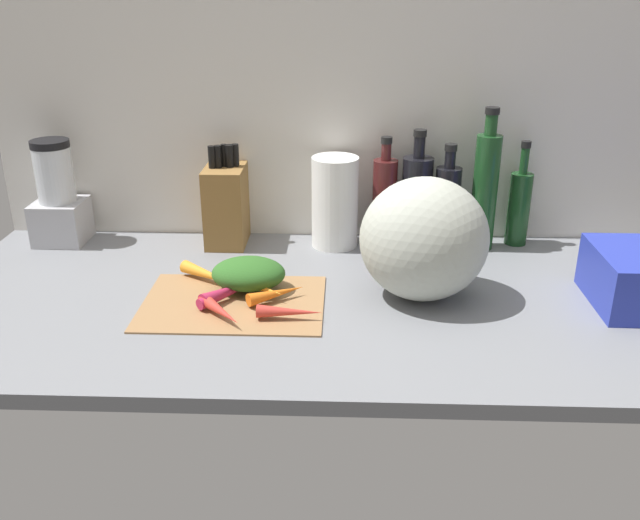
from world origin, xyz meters
TOP-DOWN VIEW (x-y plane):
  - ground_plane at (0.00, 0.00)cm, footprint 170.00×80.00cm
  - wall_back at (0.00, 38.50)cm, footprint 170.00×3.00cm
  - cutting_board at (-18.91, -5.19)cm, footprint 37.97×27.66cm
  - carrot_0 at (-6.46, -12.67)cm, footprint 13.12×2.93cm
  - carrot_1 at (-15.44, -1.31)cm, footprint 15.90×12.05cm
  - carrot_2 at (-19.63, -3.67)cm, footprint 12.63×14.06cm
  - carrot_3 at (-9.89, -4.46)cm, footprint 12.32×9.33cm
  - carrot_4 at (-20.25, -12.84)cm, footprint 10.69×11.94cm
  - carrot_5 at (-25.52, 4.12)cm, footprint 15.08×12.06cm
  - carrot_6 at (-20.57, -4.33)cm, footprint 10.25×11.61cm
  - carrot_greens_pile at (-16.41, 1.14)cm, footprint 16.00×12.31cm
  - winter_squash at (20.72, 0.35)cm, footprint 26.85×24.45cm
  - knife_block at (-25.68, 31.28)cm, footprint 9.77×16.71cm
  - blender_appliance at (-68.39, 29.53)cm, footprint 12.37×12.37cm
  - paper_towel_roll at (1.73, 29.50)cm, footprint 11.60×11.60cm
  - bottle_0 at (14.12, 30.91)cm, footprint 6.14×6.14cm
  - bottle_1 at (22.04, 30.41)cm, footprint 7.59×7.59cm
  - bottle_2 at (29.48, 29.21)cm, footprint 6.32×6.32cm
  - bottle_3 at (38.49, 29.18)cm, footprint 6.17×6.17cm
  - bottle_4 at (48.09, 32.39)cm, footprint 5.53×5.53cm

SIDE VIEW (x-z plane):
  - ground_plane at x=0.00cm, z-range -3.00..0.00cm
  - cutting_board at x=-18.91cm, z-range 0.00..0.80cm
  - carrot_2 at x=-19.63cm, z-range 0.80..3.20cm
  - carrot_0 at x=-6.46cm, z-range 0.80..3.50cm
  - carrot_3 at x=-9.89cm, z-range 0.80..3.59cm
  - carrot_4 at x=-20.25cm, z-range 0.80..3.62cm
  - carrot_5 at x=-25.52cm, z-range 0.80..3.77cm
  - carrot_6 at x=-20.57cm, z-range 0.80..3.94cm
  - carrot_1 at x=-15.44cm, z-range 0.80..4.39cm
  - carrot_greens_pile at x=-16.41cm, z-range 0.80..7.57cm
  - bottle_4 at x=48.09cm, z-range -3.24..23.31cm
  - knife_block at x=-25.68cm, z-range -2.41..23.07cm
  - bottle_2 at x=29.48cm, z-range -2.26..24.16cm
  - blender_appliance at x=-68.39cm, z-range -1.86..24.61cm
  - paper_towel_roll at x=1.73cm, z-range 0.00..22.83cm
  - bottle_0 at x=14.12cm, z-range -2.29..25.38cm
  - bottle_1 at x=22.04cm, z-range -2.83..26.75cm
  - winter_squash at x=20.72cm, z-range 0.00..26.17cm
  - bottle_3 at x=38.49cm, z-range -2.35..32.88cm
  - wall_back at x=0.00cm, z-range 0.00..60.00cm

